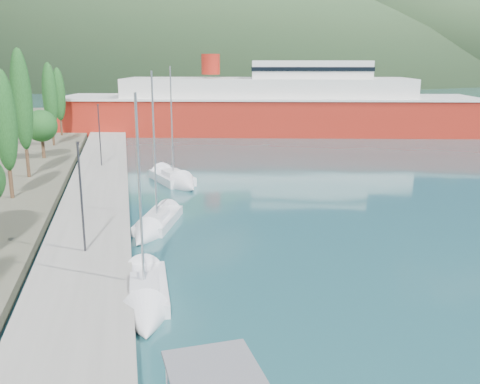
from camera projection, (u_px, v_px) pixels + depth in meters
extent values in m
plane|color=#215055|center=(151.00, 105.00, 133.12)|extent=(1400.00, 1400.00, 0.00)
cube|color=gray|center=(96.00, 200.00, 42.00)|extent=(5.00, 88.00, 0.80)
cone|color=slate|center=(473.00, 10.00, 657.28)|extent=(640.00, 640.00, 140.00)
cone|color=#324C2C|center=(464.00, 15.00, 421.95)|extent=(420.00, 420.00, 90.00)
cylinder|color=#47301E|center=(11.00, 184.00, 41.20)|extent=(0.30, 0.30, 2.16)
ellipsoid|color=#1A4B1B|center=(4.00, 120.00, 40.01)|extent=(1.80, 1.80, 7.67)
cylinder|color=#47301E|center=(28.00, 163.00, 48.58)|extent=(0.30, 0.30, 2.53)
ellipsoid|color=#1A4B1B|center=(22.00, 100.00, 47.20)|extent=(1.80, 1.80, 8.95)
cylinder|color=#47301E|center=(43.00, 148.00, 57.99)|extent=(0.36, 0.36, 2.14)
sphere|color=#1A4B1B|center=(41.00, 126.00, 57.40)|extent=(3.43, 3.43, 3.43)
cylinder|color=#47301E|center=(53.00, 136.00, 66.58)|extent=(0.30, 0.30, 2.23)
ellipsoid|color=#1A4B1B|center=(50.00, 95.00, 65.36)|extent=(1.80, 1.80, 7.91)
cylinder|color=#47301E|center=(61.00, 128.00, 75.40)|extent=(0.30, 0.30, 2.06)
ellipsoid|color=#1A4B1B|center=(59.00, 94.00, 74.27)|extent=(1.80, 1.80, 7.32)
cylinder|color=#2D2D33|center=(81.00, 199.00, 28.99)|extent=(0.12, 0.12, 6.00)
cube|color=#2D2D33|center=(78.00, 143.00, 28.50)|extent=(0.15, 0.50, 0.12)
cylinder|color=#2D2D33|center=(100.00, 136.00, 52.94)|extent=(0.12, 0.12, 6.00)
cube|color=#2D2D33|center=(98.00, 105.00, 52.46)|extent=(0.15, 0.50, 0.12)
cube|color=slate|center=(215.00, 374.00, 14.62)|extent=(2.73, 3.17, 0.11)
cube|color=silver|center=(144.00, 291.00, 25.90)|extent=(2.34, 5.44, 0.86)
cube|color=silver|center=(144.00, 283.00, 25.42)|extent=(1.37, 2.19, 0.33)
cylinder|color=silver|center=(140.00, 193.00, 24.36)|extent=(0.12, 0.12, 9.09)
cone|color=silver|center=(146.00, 325.00, 22.62)|extent=(2.26, 2.57, 2.20)
cube|color=silver|center=(159.00, 221.00, 37.05)|extent=(3.84, 6.06, 0.80)
cube|color=silver|center=(157.00, 216.00, 36.56)|extent=(1.92, 2.56, 0.31)
cylinder|color=silver|center=(154.00, 146.00, 35.40)|extent=(0.12, 0.12, 9.83)
cone|color=silver|center=(143.00, 238.00, 33.54)|extent=(2.82, 3.19, 2.06)
cube|color=silver|center=(172.00, 179.00, 50.03)|extent=(4.04, 6.20, 0.98)
cube|color=silver|center=(173.00, 173.00, 49.55)|extent=(2.10, 2.62, 0.38)
cylinder|color=silver|center=(172.00, 122.00, 48.40)|extent=(0.12, 0.12, 9.81)
cone|color=silver|center=(187.00, 187.00, 46.91)|extent=(3.17, 3.28, 2.51)
cube|color=#A32014|center=(267.00, 117.00, 83.24)|extent=(64.30, 27.82, 6.08)
cube|color=silver|center=(267.00, 97.00, 82.50)|extent=(64.82, 28.31, 0.33)
cube|color=silver|center=(267.00, 89.00, 82.19)|extent=(44.80, 20.97, 3.26)
cube|color=silver|center=(310.00, 69.00, 81.28)|extent=(19.07, 12.09, 2.61)
cylinder|color=#A32014|center=(211.00, 64.00, 81.56)|extent=(2.82, 2.82, 3.04)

